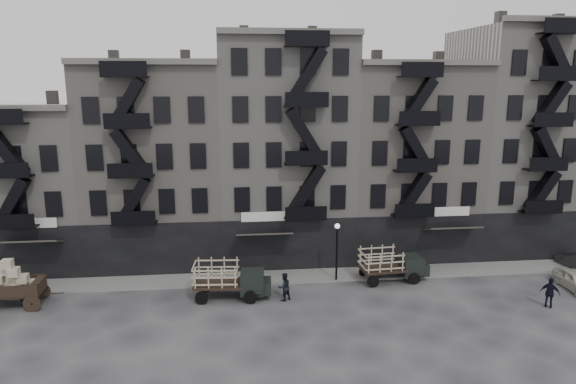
{
  "coord_description": "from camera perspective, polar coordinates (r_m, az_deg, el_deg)",
  "views": [
    {
      "loc": [
        -4.0,
        -30.97,
        14.18
      ],
      "look_at": [
        -0.29,
        4.0,
        6.29
      ],
      "focal_mm": 32.0,
      "sensor_mm": 36.0,
      "label": 1
    }
  ],
  "objects": [
    {
      "name": "stake_truck_east",
      "position": [
        37.36,
        11.48,
        -7.66
      ],
      "size": [
        4.93,
        2.3,
        2.41
      ],
      "rotation": [
        0.0,
        0.0,
        0.07
      ],
      "color": "black",
      "rests_on": "ground"
    },
    {
      "name": "pedestrian_mid",
      "position": [
        33.71,
        -0.43,
        -10.49
      ],
      "size": [
        1.14,
        1.07,
        1.87
      ],
      "primitive_type": "imported",
      "rotation": [
        0.0,
        0.0,
        3.68
      ],
      "color": "black",
      "rests_on": "ground"
    },
    {
      "name": "building_east",
      "position": [
        47.61,
        24.37,
        5.28
      ],
      "size": [
        10.0,
        11.35,
        19.2
      ],
      "color": "gray",
      "rests_on": "ground"
    },
    {
      "name": "lamp_post",
      "position": [
        36.14,
        5.46,
        -5.79
      ],
      "size": [
        0.36,
        0.36,
        4.28
      ],
      "color": "black",
      "rests_on": "ground"
    },
    {
      "name": "building_midwest",
      "position": [
        41.77,
        -14.26,
        3.06
      ],
      "size": [
        10.0,
        11.35,
        16.2
      ],
      "color": "gray",
      "rests_on": "ground"
    },
    {
      "name": "sidewalk",
      "position": [
        37.69,
        0.48,
        -9.33
      ],
      "size": [
        55.0,
        2.5,
        0.15
      ],
      "primitive_type": "cube",
      "color": "slate",
      "rests_on": "ground"
    },
    {
      "name": "building_mideast",
      "position": [
        43.65,
        12.75,
        3.53
      ],
      "size": [
        10.0,
        11.35,
        16.2
      ],
      "color": "gray",
      "rests_on": "ground"
    },
    {
      "name": "pedestrian_west",
      "position": [
        37.0,
        -27.27,
        -9.67
      ],
      "size": [
        0.86,
        0.72,
        2.02
      ],
      "primitive_type": "imported",
      "rotation": [
        0.0,
        0.0,
        0.37
      ],
      "color": "black",
      "rests_on": "ground"
    },
    {
      "name": "building_west",
      "position": [
        44.58,
        -26.97,
        0.69
      ],
      "size": [
        10.0,
        11.35,
        13.2
      ],
      "color": "gray",
      "rests_on": "ground"
    },
    {
      "name": "policeman",
      "position": [
        36.6,
        27.11,
        -9.95
      ],
      "size": [
        1.19,
        1.1,
        1.96
      ],
      "primitive_type": "imported",
      "rotation": [
        0.0,
        0.0,
        2.46
      ],
      "color": "black",
      "rests_on": "ground"
    },
    {
      "name": "wagon",
      "position": [
        36.88,
        -28.46,
        -8.55
      ],
      "size": [
        3.81,
        2.14,
        3.17
      ],
      "rotation": [
        0.0,
        0.0,
        0.03
      ],
      "color": "black",
      "rests_on": "ground"
    },
    {
      "name": "stake_truck_west",
      "position": [
        34.09,
        -6.49,
        -9.41
      ],
      "size": [
        5.1,
        2.38,
        2.5
      ],
      "rotation": [
        0.0,
        0.0,
        -0.07
      ],
      "color": "black",
      "rests_on": "ground"
    },
    {
      "name": "ground",
      "position": [
        34.3,
        1.21,
        -11.78
      ],
      "size": [
        140.0,
        140.0,
        0.0
      ],
      "primitive_type": "plane",
      "color": "#38383A",
      "rests_on": "ground"
    },
    {
      "name": "building_center",
      "position": [
        41.38,
        -0.45,
        4.76
      ],
      "size": [
        10.0,
        11.35,
        18.2
      ],
      "color": "gray",
      "rests_on": "ground"
    },
    {
      "name": "car_east",
      "position": [
        40.52,
        29.37,
        -8.56
      ],
      "size": [
        1.6,
        3.83,
        1.29
      ],
      "primitive_type": "imported",
      "rotation": [
        0.0,
        0.0,
        -0.02
      ],
      "color": "beige",
      "rests_on": "ground"
    }
  ]
}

